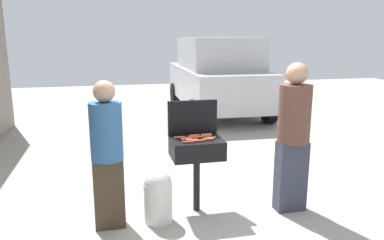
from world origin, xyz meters
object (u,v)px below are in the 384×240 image
at_px(hot_dog_0, 197,137).
at_px(propane_tank, 158,195).
at_px(hot_dog_1, 187,138).
at_px(hot_dog_2, 189,142).
at_px(hot_dog_13, 193,137).
at_px(person_right, 293,133).
at_px(bbq_grill, 196,151).
at_px(hot_dog_12, 194,135).
at_px(hot_dog_8, 208,139).
at_px(hot_dog_5, 206,136).
at_px(hot_dog_6, 206,135).
at_px(parked_minivan, 217,75).
at_px(hot_dog_7, 206,134).
at_px(hot_dog_3, 192,140).
at_px(hot_dog_9, 210,138).
at_px(hot_dog_11, 179,137).
at_px(hot_dog_10, 199,141).
at_px(person_left, 107,150).
at_px(hot_dog_4, 187,139).

height_order(hot_dog_0, propane_tank, hot_dog_0).
bearing_deg(hot_dog_1, hot_dog_2, -94.74).
height_order(hot_dog_13, person_right, person_right).
height_order(hot_dog_0, hot_dog_1, same).
relative_size(bbq_grill, hot_dog_12, 6.80).
xyz_separation_m(bbq_grill, hot_dog_8, (0.12, -0.08, 0.15)).
relative_size(hot_dog_5, hot_dog_6, 1.00).
relative_size(hot_dog_12, parked_minivan, 0.03).
height_order(bbq_grill, hot_dog_13, hot_dog_13).
xyz_separation_m(hot_dog_8, parked_minivan, (1.80, 5.67, 0.13)).
height_order(hot_dog_2, hot_dog_7, same).
bearing_deg(parked_minivan, hot_dog_13, 72.22).
relative_size(bbq_grill, hot_dog_3, 6.80).
bearing_deg(hot_dog_13, propane_tank, -151.07).
height_order(hot_dog_9, hot_dog_11, same).
relative_size(hot_dog_8, propane_tank, 0.21).
bearing_deg(hot_dog_13, hot_dog_9, -30.48).
relative_size(bbq_grill, hot_dog_10, 6.80).
bearing_deg(propane_tank, parked_minivan, 67.40).
bearing_deg(hot_dog_1, bbq_grill, -10.66).
height_order(hot_dog_10, person_right, person_right).
bearing_deg(hot_dog_2, person_right, -4.80).
bearing_deg(hot_dog_8, hot_dog_7, 79.95).
height_order(hot_dog_6, hot_dog_8, same).
relative_size(hot_dog_3, hot_dog_13, 1.00).
height_order(hot_dog_5, parked_minivan, parked_minivan).
xyz_separation_m(hot_dog_5, hot_dog_9, (0.03, -0.09, 0.00)).
relative_size(bbq_grill, hot_dog_8, 6.80).
bearing_deg(person_left, hot_dog_2, 1.58).
distance_m(hot_dog_2, hot_dog_11, 0.22).
bearing_deg(hot_dog_9, person_right, -12.53).
relative_size(hot_dog_12, propane_tank, 0.21).
relative_size(bbq_grill, person_right, 0.50).
bearing_deg(propane_tank, hot_dog_3, 15.29).
bearing_deg(hot_dog_5, bbq_grill, -155.29).
distance_m(hot_dog_0, person_right, 1.11).
distance_m(bbq_grill, person_right, 1.15).
distance_m(hot_dog_2, hot_dog_13, 0.23).
relative_size(hot_dog_3, propane_tank, 0.21).
distance_m(hot_dog_1, hot_dog_7, 0.29).
height_order(hot_dog_6, hot_dog_11, same).
bearing_deg(hot_dog_4, hot_dog_9, -2.62).
bearing_deg(hot_dog_6, bbq_grill, -145.61).
xyz_separation_m(hot_dog_2, hot_dog_11, (-0.06, 0.21, 0.00)).
bearing_deg(person_right, hot_dog_11, 3.30).
bearing_deg(hot_dog_4, hot_dog_0, 16.71).
relative_size(hot_dog_0, hot_dog_5, 1.00).
distance_m(hot_dog_4, hot_dog_7, 0.31).
xyz_separation_m(hot_dog_9, hot_dog_10, (-0.15, -0.09, 0.00)).
relative_size(hot_dog_7, propane_tank, 0.21).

